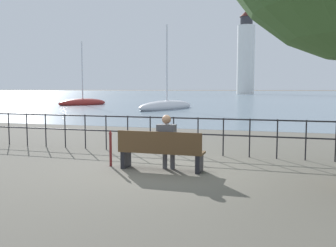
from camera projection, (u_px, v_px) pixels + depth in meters
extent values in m
plane|color=#605B51|center=(162.00, 170.00, 8.56)|extent=(1000.00, 1000.00, 0.00)
cube|color=slate|center=(278.00, 93.00, 159.33)|extent=(600.00, 300.00, 0.01)
cube|color=brown|center=(161.00, 151.00, 8.52)|extent=(1.96, 0.45, 0.05)
cube|color=brown|center=(159.00, 142.00, 8.30)|extent=(1.96, 0.04, 0.45)
cube|color=black|center=(126.00, 159.00, 8.80)|extent=(0.10, 0.41, 0.40)
cube|color=black|center=(199.00, 163.00, 8.28)|extent=(0.10, 0.41, 0.40)
cylinder|color=#4C4C51|center=(165.00, 159.00, 8.67)|extent=(0.11, 0.11, 0.45)
cylinder|color=#4C4C51|center=(173.00, 159.00, 8.62)|extent=(0.11, 0.11, 0.45)
cube|color=#4C4C51|center=(168.00, 148.00, 8.54)|extent=(0.35, 0.26, 0.14)
cube|color=#4C4C51|center=(166.00, 138.00, 8.43)|extent=(0.41, 0.24, 0.60)
sphere|color=#A87A5B|center=(166.00, 119.00, 8.39)|extent=(0.21, 0.21, 0.21)
cylinder|color=black|center=(9.00, 129.00, 12.38)|extent=(0.04, 0.04, 1.05)
cylinder|color=black|center=(27.00, 129.00, 12.17)|extent=(0.04, 0.04, 1.05)
cylinder|color=black|center=(46.00, 130.00, 11.95)|extent=(0.04, 0.04, 1.05)
cylinder|color=black|center=(65.00, 131.00, 11.74)|extent=(0.04, 0.04, 1.05)
cylinder|color=black|center=(85.00, 132.00, 11.53)|extent=(0.04, 0.04, 1.05)
cylinder|color=black|center=(106.00, 132.00, 11.32)|extent=(0.04, 0.04, 1.05)
cylinder|color=black|center=(128.00, 133.00, 11.11)|extent=(0.04, 0.04, 1.05)
cylinder|color=black|center=(150.00, 134.00, 10.90)|extent=(0.04, 0.04, 1.05)
cylinder|color=black|center=(174.00, 135.00, 10.69)|extent=(0.04, 0.04, 1.05)
cylinder|color=black|center=(198.00, 136.00, 10.48)|extent=(0.04, 0.04, 1.05)
cylinder|color=black|center=(223.00, 137.00, 10.27)|extent=(0.04, 0.04, 1.05)
cylinder|color=black|center=(250.00, 138.00, 10.06)|extent=(0.04, 0.04, 1.05)
cylinder|color=black|center=(277.00, 139.00, 9.85)|extent=(0.04, 0.04, 1.05)
cylinder|color=black|center=(306.00, 140.00, 9.64)|extent=(0.04, 0.04, 1.05)
cylinder|color=black|center=(336.00, 141.00, 9.43)|extent=(0.04, 0.04, 1.05)
cylinder|color=black|center=(186.00, 118.00, 10.54)|extent=(14.95, 0.04, 0.04)
cylinder|color=black|center=(186.00, 134.00, 10.58)|extent=(14.95, 0.04, 0.04)
cylinder|color=maroon|center=(111.00, 150.00, 8.91)|extent=(0.06, 0.06, 0.77)
cone|color=maroon|center=(110.00, 132.00, 8.87)|extent=(0.09, 0.09, 0.11)
ellipsoid|color=maroon|center=(83.00, 103.00, 42.34)|extent=(4.35, 6.49, 1.05)
cylinder|color=silver|center=(82.00, 71.00, 42.00)|extent=(0.14, 0.14, 6.57)
ellipsoid|color=silver|center=(167.00, 107.00, 33.65)|extent=(3.87, 8.51, 1.14)
cylinder|color=silver|center=(167.00, 64.00, 33.29)|extent=(0.14, 0.14, 6.92)
cylinder|color=white|center=(246.00, 60.00, 124.63)|extent=(5.77, 5.77, 22.67)
cylinder|color=#2D2D33|center=(246.00, 21.00, 123.44)|extent=(4.04, 4.04, 2.77)
cone|color=#4C1E19|center=(247.00, 13.00, 123.21)|extent=(4.61, 4.61, 2.21)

